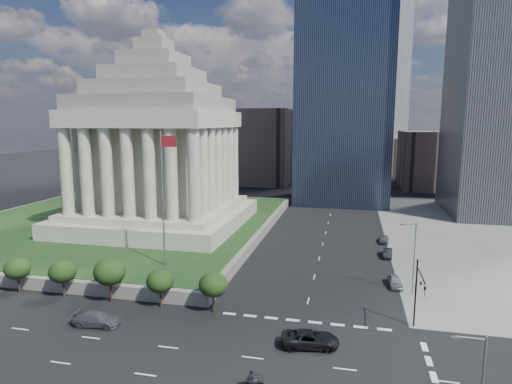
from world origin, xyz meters
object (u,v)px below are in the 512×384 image
(parked_sedan_mid, at_px, (388,253))
(parked_sedan_far, at_px, (384,239))
(street_lamp_north, at_px, (413,255))
(war_memorial, at_px, (157,131))
(pickup_truck, at_px, (310,339))
(motorcycle_trail, at_px, (250,381))
(traffic_signal_ne, at_px, (419,289))
(suv_grey, at_px, (97,319))
(flagpole, at_px, (163,191))
(parked_sedan_near, at_px, (395,281))

(parked_sedan_mid, distance_m, parked_sedan_far, 9.21)
(street_lamp_north, bearing_deg, parked_sedan_far, 94.06)
(war_memorial, height_order, pickup_truck, war_memorial)
(parked_sedan_far, xyz_separation_m, motorcycle_trail, (-14.46, -51.00, 0.26))
(street_lamp_north, relative_size, parked_sedan_far, 2.40)
(war_memorial, distance_m, pickup_truck, 56.91)
(traffic_signal_ne, bearing_deg, suv_grey, -170.36)
(street_lamp_north, height_order, motorcycle_trail, street_lamp_north)
(flagpole, height_order, parked_sedan_mid, flagpole)
(suv_grey, bearing_deg, motorcycle_trail, -116.40)
(street_lamp_north, xyz_separation_m, suv_grey, (-36.31, -17.33, -4.87))
(street_lamp_north, bearing_deg, parked_sedan_mid, 96.31)
(street_lamp_north, bearing_deg, traffic_signal_ne, -94.19)
(pickup_truck, xyz_separation_m, parked_sedan_near, (10.13, 19.27, -0.10))
(flagpole, bearing_deg, street_lamp_north, 1.63)
(flagpole, distance_m, parked_sedan_far, 44.49)
(parked_sedan_mid, bearing_deg, parked_sedan_far, 94.10)
(flagpole, relative_size, suv_grey, 3.68)
(parked_sedan_mid, height_order, parked_sedan_far, parked_sedan_far)
(flagpole, relative_size, parked_sedan_mid, 4.71)
(street_lamp_north, xyz_separation_m, parked_sedan_far, (-1.83, 25.74, -4.95))
(parked_sedan_near, relative_size, parked_sedan_mid, 1.02)
(parked_sedan_near, bearing_deg, traffic_signal_ne, -91.30)
(parked_sedan_far, distance_m, motorcycle_trail, 53.01)
(war_memorial, bearing_deg, traffic_signal_ne, -36.42)
(traffic_signal_ne, xyz_separation_m, motorcycle_trail, (-15.46, -13.95, -4.28))
(suv_grey, xyz_separation_m, motorcycle_trail, (20.02, -7.93, 0.19))
(pickup_truck, bearing_deg, street_lamp_north, -45.01)
(war_memorial, bearing_deg, parked_sedan_far, 3.44)
(flagpole, relative_size, parked_sedan_far, 4.80)
(pickup_truck, relative_size, suv_grey, 1.11)
(parked_sedan_near, relative_size, parked_sedan_far, 1.04)
(pickup_truck, height_order, parked_sedan_mid, pickup_truck)
(motorcycle_trail, bearing_deg, suv_grey, 138.92)
(traffic_signal_ne, bearing_deg, war_memorial, 143.58)
(traffic_signal_ne, relative_size, parked_sedan_near, 1.84)
(street_lamp_north, bearing_deg, pickup_truck, -125.83)
(traffic_signal_ne, distance_m, parked_sedan_far, 37.33)
(parked_sedan_far, bearing_deg, flagpole, -135.73)
(war_memorial, distance_m, flagpole, 28.16)
(pickup_truck, relative_size, motorcycle_trail, 2.31)
(street_lamp_north, height_order, pickup_truck, street_lamp_north)
(traffic_signal_ne, bearing_deg, street_lamp_north, 85.81)
(flagpole, xyz_separation_m, parked_sedan_mid, (33.33, 17.53, -12.41))
(parked_sedan_mid, height_order, motorcycle_trail, motorcycle_trail)
(parked_sedan_mid, xyz_separation_m, parked_sedan_far, (0.00, 9.21, 0.01))
(flagpole, distance_m, suv_grey, 20.49)
(motorcycle_trail, bearing_deg, war_memorial, 103.27)
(war_memorial, bearing_deg, parked_sedan_mid, -8.10)
(parked_sedan_near, bearing_deg, flagpole, -179.02)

